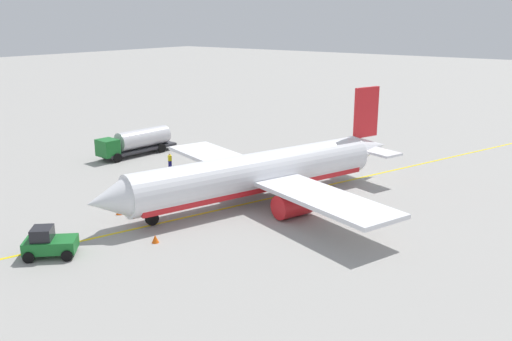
{
  "coord_description": "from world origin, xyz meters",
  "views": [
    {
      "loc": [
        39.03,
        29.29,
        16.63
      ],
      "look_at": [
        0.0,
        0.0,
        3.0
      ],
      "focal_mm": 38.77,
      "sensor_mm": 36.0,
      "label": 1
    }
  ],
  "objects_px": {
    "airplane": "(260,173)",
    "refueling_worker": "(170,161)",
    "safety_cone_nose": "(119,211)",
    "safety_cone_wingtip": "(155,239)",
    "fuel_tanker": "(136,141)",
    "pushback_tug": "(49,243)"
  },
  "relations": [
    {
      "from": "airplane",
      "to": "refueling_worker",
      "type": "bearing_deg",
      "value": -101.76
    },
    {
      "from": "safety_cone_nose",
      "to": "safety_cone_wingtip",
      "type": "relative_size",
      "value": 1.07
    },
    {
      "from": "airplane",
      "to": "fuel_tanker",
      "type": "relative_size",
      "value": 3.03
    },
    {
      "from": "airplane",
      "to": "safety_cone_wingtip",
      "type": "bearing_deg",
      "value": -2.03
    },
    {
      "from": "pushback_tug",
      "to": "safety_cone_nose",
      "type": "xyz_separation_m",
      "value": [
        -8.72,
        -2.9,
        -0.67
      ]
    },
    {
      "from": "fuel_tanker",
      "to": "refueling_worker",
      "type": "bearing_deg",
      "value": 76.64
    },
    {
      "from": "fuel_tanker",
      "to": "safety_cone_nose",
      "type": "relative_size",
      "value": 15.89
    },
    {
      "from": "refueling_worker",
      "to": "safety_cone_wingtip",
      "type": "relative_size",
      "value": 2.74
    },
    {
      "from": "pushback_tug",
      "to": "safety_cone_nose",
      "type": "distance_m",
      "value": 9.21
    },
    {
      "from": "fuel_tanker",
      "to": "refueling_worker",
      "type": "distance_m",
      "value": 7.91
    },
    {
      "from": "airplane",
      "to": "pushback_tug",
      "type": "height_order",
      "value": "airplane"
    },
    {
      "from": "refueling_worker",
      "to": "airplane",
      "type": "bearing_deg",
      "value": 78.24
    },
    {
      "from": "fuel_tanker",
      "to": "safety_cone_nose",
      "type": "distance_m",
      "value": 21.61
    },
    {
      "from": "pushback_tug",
      "to": "safety_cone_wingtip",
      "type": "height_order",
      "value": "pushback_tug"
    },
    {
      "from": "fuel_tanker",
      "to": "safety_cone_nose",
      "type": "height_order",
      "value": "fuel_tanker"
    },
    {
      "from": "pushback_tug",
      "to": "refueling_worker",
      "type": "distance_m",
      "value": 24.56
    },
    {
      "from": "fuel_tanker",
      "to": "pushback_tug",
      "type": "distance_m",
      "value": 30.09
    },
    {
      "from": "fuel_tanker",
      "to": "safety_cone_wingtip",
      "type": "relative_size",
      "value": 17.07
    },
    {
      "from": "pushback_tug",
      "to": "refueling_worker",
      "type": "relative_size",
      "value": 2.37
    },
    {
      "from": "pushback_tug",
      "to": "safety_cone_nose",
      "type": "relative_size",
      "value": 6.03
    },
    {
      "from": "airplane",
      "to": "pushback_tug",
      "type": "bearing_deg",
      "value": -13.89
    },
    {
      "from": "refueling_worker",
      "to": "safety_cone_nose",
      "type": "height_order",
      "value": "refueling_worker"
    }
  ]
}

